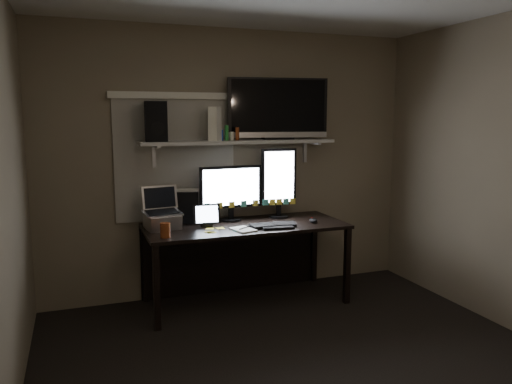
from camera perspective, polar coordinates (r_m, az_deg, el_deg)
name	(u,v)px	position (r m, az deg, el deg)	size (l,w,h in m)	color
floor	(316,377)	(3.52, 6.83, -20.24)	(3.60, 3.60, 0.00)	black
back_wall	(233,163)	(4.77, -2.68, 3.28)	(3.60, 3.60, 0.00)	#6E634F
window_blinds	(176,160)	(4.62, -9.16, 3.63)	(1.10, 0.02, 1.10)	beige
desk	(241,240)	(4.66, -1.69, -5.56)	(1.80, 0.75, 0.73)	black
wall_shelf	(238,142)	(4.59, -2.04, 5.76)	(1.80, 0.35, 0.03)	#BBBAB5
monitor_landscape	(231,193)	(4.63, -2.89, -0.09)	(0.60, 0.06, 0.53)	black
monitor_portrait	(279,182)	(4.78, 2.62, 1.09)	(0.34, 0.06, 0.68)	black
keyboard	(273,225)	(4.43, 2.01, -3.79)	(0.42, 0.17, 0.03)	black
mouse	(313,221)	(4.61, 6.56, -3.26)	(0.07, 0.11, 0.04)	black
notepad	(243,230)	(4.28, -1.48, -4.31)	(0.16, 0.22, 0.01)	silver
tablet	(206,215)	(4.41, -5.68, -2.68)	(0.23, 0.10, 0.20)	black
file_sorter	(185,206)	(4.59, -8.09, -1.61)	(0.24, 0.11, 0.31)	black
laptop	(162,209)	(4.37, -10.68, -1.89)	(0.32, 0.26, 0.36)	#B7B7BC
cup	(165,230)	(4.08, -10.33, -4.31)	(0.08, 0.08, 0.12)	brown
sticky_notes	(221,230)	(4.28, -4.08, -4.38)	(0.29, 0.22, 0.00)	yellow
tv	(278,109)	(4.72, 2.52, 9.46)	(0.95, 0.17, 0.57)	black
game_console	(213,124)	(4.55, -4.90, 7.79)	(0.08, 0.25, 0.30)	silver
speaker	(156,122)	(4.41, -11.38, 7.90)	(0.19, 0.23, 0.34)	black
bottles	(227,133)	(4.48, -3.38, 6.73)	(0.21, 0.05, 0.13)	#A50F0C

